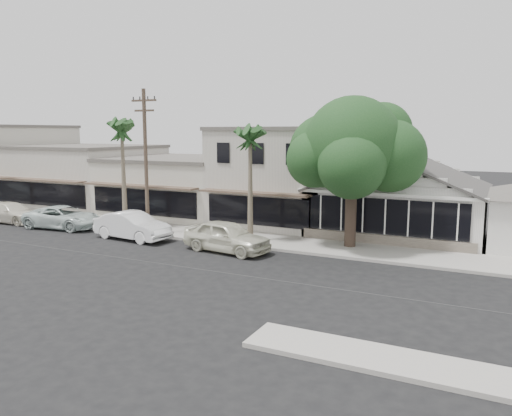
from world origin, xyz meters
The scene contains 15 objects.
ground centered at (0.00, 0.00, 0.00)m, with size 140.00×140.00×0.00m, color black.
sidewalk_north centered at (-8.00, 6.75, 0.07)m, with size 90.00×3.50×0.15m, color #9E9991.
corner_shop centered at (5.00, 12.47, 2.62)m, with size 10.40×8.60×5.10m.
row_building_near centered at (-3.00, 13.50, 3.25)m, with size 8.00×10.00×6.50m, color beige.
row_building_midnear centered at (-12.00, 13.50, 2.10)m, with size 10.00×10.00×4.20m, color beige.
row_building_midfar centered at (-22.50, 13.50, 2.50)m, with size 11.00×10.00×5.00m, color beige.
row_building_far centered at (-33.50, 13.50, 3.40)m, with size 11.00×10.00×6.80m, color beige.
utility_pole centered at (-9.00, 5.20, 4.79)m, with size 1.80×0.24×9.00m.
car_0 centered at (-2.43, 3.63, 0.85)m, with size 2.01×4.99×1.70m, color beige.
car_1 centered at (-9.07, 3.82, 0.83)m, with size 1.76×5.03×1.66m, color white.
car_2 centered at (-15.55, 4.49, 0.75)m, with size 2.47×5.36×1.49m, color silver.
car_3 centered at (-20.55, 4.37, 0.72)m, with size 2.01×4.94×1.43m, color silver.
shade_tree centered at (3.29, 7.51, 5.50)m, with size 7.54×6.81×8.36m.
palm_east centered at (-2.25, 6.09, 6.10)m, with size 2.47×2.47×7.16m.
palm_mid centered at (-11.55, 6.04, 6.54)m, with size 3.09×3.09×7.64m.
Camera 1 is at (10.70, -19.27, 6.45)m, focal length 35.00 mm.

